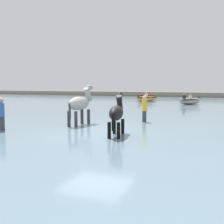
{
  "coord_description": "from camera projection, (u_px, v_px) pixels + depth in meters",
  "views": [
    {
      "loc": [
        4.48,
        -9.21,
        2.13
      ],
      "look_at": [
        -0.44,
        2.58,
        0.84
      ],
      "focal_mm": 43.0,
      "sensor_mm": 36.0,
      "label": 1
    }
  ],
  "objects": [
    {
      "name": "far_shoreline",
      "position": [
        192.0,
        96.0,
        40.25
      ],
      "size": [
        80.0,
        2.4,
        1.05
      ],
      "primitive_type": "cube",
      "color": "gray",
      "rests_on": "ground"
    },
    {
      "name": "ground_plane",
      "position": [
        97.0,
        140.0,
        10.38
      ],
      "size": [
        120.0,
        120.0,
        0.0
      ],
      "primitive_type": "plane",
      "color": "#756B56"
    },
    {
      "name": "boat_near_starboard",
      "position": [
        146.0,
        99.0,
        29.18
      ],
      "size": [
        1.91,
        2.6,
        1.03
      ],
      "color": "gold",
      "rests_on": "water_surface"
    },
    {
      "name": "boat_mid_channel",
      "position": [
        189.0,
        101.0,
        24.96
      ],
      "size": [
        2.23,
        2.58,
        1.01
      ],
      "color": "#B2AD9E",
      "rests_on": "water_surface"
    },
    {
      "name": "person_onlooker_left",
      "position": [
        144.0,
        111.0,
        12.99
      ],
      "size": [
        0.33,
        0.38,
        1.63
      ],
      "color": "#383842",
      "rests_on": "ground"
    },
    {
      "name": "person_wading_close",
      "position": [
        2.0,
        117.0,
        10.65
      ],
      "size": [
        0.36,
        0.37,
        1.63
      ],
      "color": "#383842",
      "rests_on": "ground"
    },
    {
      "name": "boat_far_offshore",
      "position": [
        146.0,
        97.0,
        34.97
      ],
      "size": [
        2.87,
        1.37,
        0.52
      ],
      "color": "#BC382D",
      "rests_on": "water_surface"
    },
    {
      "name": "horse_lead_black",
      "position": [
        117.0,
        114.0,
        9.43
      ],
      "size": [
        0.71,
        1.74,
        1.88
      ],
      "color": "black",
      "rests_on": "ground"
    },
    {
      "name": "horse_trailing_grey",
      "position": [
        80.0,
        104.0,
        11.97
      ],
      "size": [
        0.6,
        1.96,
        2.14
      ],
      "color": "gray",
      "rests_on": "ground"
    },
    {
      "name": "water_surface",
      "position": [
        157.0,
        112.0,
        19.55
      ],
      "size": [
        90.0,
        90.0,
        0.34
      ],
      "primitive_type": "cube",
      "color": "slate",
      "rests_on": "ground"
    }
  ]
}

